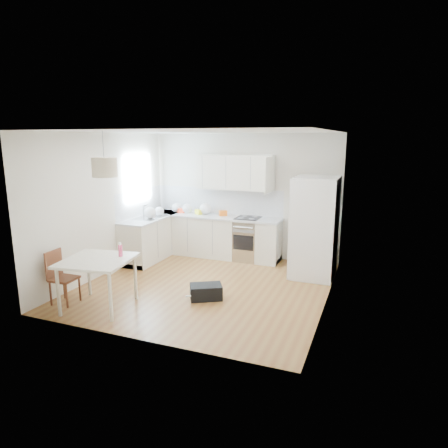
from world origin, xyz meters
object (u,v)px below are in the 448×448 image
(refrigerator, at_px, (316,227))
(dining_table, at_px, (97,265))
(gym_bag, at_px, (206,292))
(dining_chair, at_px, (64,277))

(refrigerator, distance_m, dining_table, 3.98)
(refrigerator, xyz_separation_m, gym_bag, (-1.47, -1.81, -0.83))
(dining_chair, relative_size, gym_bag, 1.67)
(dining_table, xyz_separation_m, gym_bag, (1.41, 0.92, -0.58))
(dining_table, xyz_separation_m, dining_chair, (-0.61, -0.07, -0.27))
(refrigerator, distance_m, gym_bag, 2.48)
(dining_table, bearing_deg, refrigerator, 34.37)
(dining_table, height_order, dining_chair, dining_chair)
(gym_bag, bearing_deg, dining_chair, 176.23)
(refrigerator, xyz_separation_m, dining_chair, (-3.50, -2.79, -0.52))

